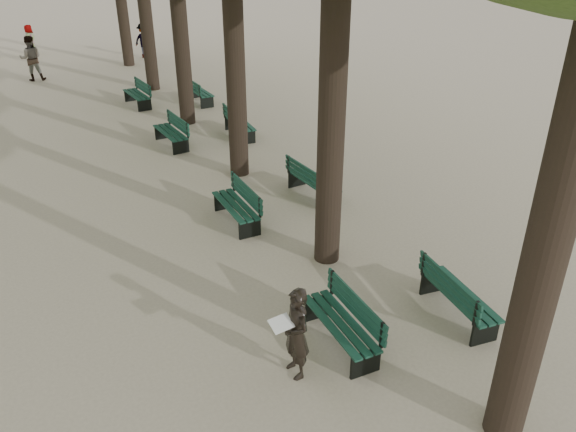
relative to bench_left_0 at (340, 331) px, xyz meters
name	(u,v)px	position (x,y,z in m)	size (l,w,h in m)	color
ground	(336,371)	(-0.37, -0.52, -0.27)	(120.00, 120.00, 0.00)	tan
bench_left_0	(340,331)	(0.00, 0.00, 0.00)	(0.59, 1.81, 0.92)	black
bench_left_1	(236,212)	(0.00, 4.77, 0.00)	(0.60, 1.81, 0.92)	black
bench_left_2	(171,138)	(0.00, 10.46, 0.00)	(0.74, 1.85, 0.92)	black
bench_left_3	(137,99)	(0.00, 15.31, 0.00)	(0.77, 1.85, 0.92)	black
bench_right_0	(458,303)	(2.27, -0.24, 0.00)	(0.75, 1.85, 0.92)	black
bench_right_1	(313,187)	(2.27, 5.23, 0.00)	(0.73, 1.84, 0.92)	black
bench_right_2	(240,128)	(2.27, 10.36, 0.00)	(0.66, 1.83, 0.92)	black
bench_right_3	(200,96)	(2.27, 14.64, 0.00)	(0.67, 1.83, 0.92)	black
man_with_map	(296,333)	(-0.96, -0.28, 0.50)	(0.60, 0.63, 1.55)	black
pedestrian_a	(31,58)	(-3.28, 21.27, 0.69)	(0.94, 0.39, 1.93)	#262628
pedestrian_b	(144,41)	(2.28, 23.85, 0.59)	(1.12, 0.35, 1.73)	#262628
pedestrian_d	(30,40)	(-2.98, 27.28, 0.49)	(0.75, 0.31, 1.53)	#262628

